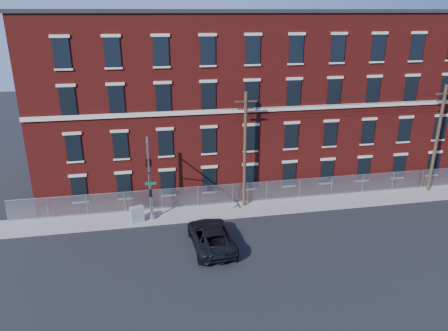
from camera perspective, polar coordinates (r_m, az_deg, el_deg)
name	(u,v)px	position (r m, az deg, el deg)	size (l,w,h in m)	color
ground	(235,241)	(32.07, 1.52, -10.11)	(140.00, 140.00, 0.00)	black
sidewalk	(353,200)	(40.12, 17.00, -4.44)	(65.00, 3.00, 0.12)	gray
mill_building	(321,93)	(45.46, 12.92, 9.51)	(55.30, 14.32, 16.30)	#621310
chain_link_fence	(347,184)	(40.78, 16.32, -2.43)	(59.06, 0.06, 1.85)	#A5A8AD
traffic_signal_mast	(149,168)	(31.14, -10.11, -0.40)	(0.90, 6.75, 7.00)	#9EA0A5
utility_pole_near	(245,149)	(35.30, 2.85, 2.28)	(1.80, 0.28, 10.00)	#413120
utility_pole_mid	(437,137)	(43.10, 26.86, 3.41)	(1.80, 0.28, 10.00)	#413120
overhead_wires	(445,96)	(42.31, 27.67, 8.31)	(40.00, 0.62, 0.62)	black
pickup_truck	(211,236)	(30.99, -1.75, -9.48)	(2.79, 6.04, 1.68)	black
utility_cabinet	(137,214)	(34.84, -11.66, -6.49)	(1.06, 0.53, 1.32)	gray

